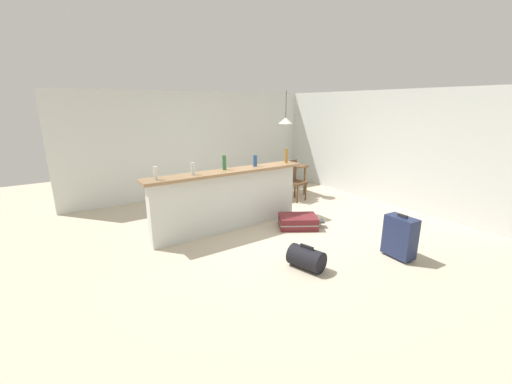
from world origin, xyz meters
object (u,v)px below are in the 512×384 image
Objects in this scene: bottle_clear at (193,169)px; dining_chair_near_partition at (294,178)px; pendant_lamp at (286,121)px; suitcase_upright_navy at (400,237)px; bottle_white at (156,173)px; duffel_bag_black at (306,258)px; bottle_blue at (255,161)px; suitcase_flat_maroon at (298,221)px; dining_table at (281,169)px; bottle_amber at (286,156)px; bottle_green at (224,163)px.

bottle_clear reaches higher than dining_chair_near_partition.
suitcase_upright_navy is at bearing -101.64° from pendant_lamp.
bottle_clear is at bearing -164.71° from dining_chair_near_partition.
pendant_lamp is (0.10, 0.47, 1.30)m from dining_chair_near_partition.
bottle_white is 2.54m from duffel_bag_black.
bottle_blue is 0.38× the size of duffel_bag_black.
dining_chair_near_partition is at bearing 52.62° from duffel_bag_black.
duffel_bag_black is at bearing -127.09° from suitcase_flat_maroon.
bottle_white is 0.19× the size of dining_table.
bottle_clear reaches higher than suitcase_upright_navy.
suitcase_upright_navy is (-0.74, -3.61, -1.49)m from pendant_lamp.
bottle_amber reaches higher than dining_table.
bottle_clear is 0.74× the size of bottle_amber.
dining_table is 3.73m from suitcase_upright_navy.
bottle_green is 1.23× the size of bottle_blue.
bottle_clear is at bearing -172.45° from bottle_green.
bottle_amber reaches higher than bottle_blue.
bottle_clear is 0.23× the size of suitcase_flat_maroon.
bottle_green is 0.92× the size of bottle_amber.
pendant_lamp is at bearing -33.89° from dining_table.
duffel_bag_black is (-0.41, -1.88, -1.04)m from bottle_blue.
suitcase_flat_maroon is at bearing -14.40° from bottle_white.
bottle_white is 1.23m from bottle_green.
duffel_bag_black is 1.46m from suitcase_upright_navy.
dining_table is 1.18× the size of dining_chair_near_partition.
bottle_clear reaches higher than dining_table.
bottle_amber is 0.31× the size of suitcase_flat_maroon.
bottle_white reaches higher than suitcase_flat_maroon.
suitcase_flat_maroon is (1.74, -0.63, -1.08)m from bottle_clear.
bottle_white is 0.61m from bottle_clear.
pendant_lamp is 3.97m from suitcase_upright_navy.
suitcase_flat_maroon is at bearing -127.64° from dining_chair_near_partition.
duffel_bag_black is (-1.11, -1.83, -1.08)m from bottle_amber.
bottle_green is (0.62, 0.08, 0.03)m from bottle_clear.
dining_chair_near_partition is 1.17× the size of pendant_lamp.
bottle_clear is 0.63m from bottle_green.
suitcase_upright_navy is at bearing -84.08° from bottle_amber.
dining_table is at bearing 57.13° from duffel_bag_black.
bottle_clear is (0.61, 0.02, -0.00)m from bottle_white.
pendant_lamp is at bearing 51.81° from bottle_amber.
bottle_amber is at bearing 95.92° from suitcase_upright_navy.
bottle_clear is 0.98× the size of bottle_blue.
duffel_bag_black is (-2.02, -3.13, -0.50)m from dining_table.
bottle_amber is at bearing -128.19° from pendant_lamp.
bottle_green is (1.23, 0.11, 0.02)m from bottle_white.
dining_table is at bearing 146.11° from pendant_lamp.
suitcase_upright_navy is (-0.64, -3.13, -0.19)m from dining_chair_near_partition.
dining_table is (2.23, 1.21, -0.57)m from bottle_green.
bottle_clear is 1.24m from bottle_blue.
dining_table is 1.38× the size of pendant_lamp.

